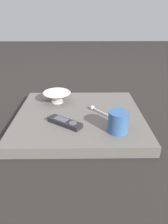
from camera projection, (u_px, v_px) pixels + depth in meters
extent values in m
plane|color=black|center=(79.00, 122.00, 0.99)|extent=(6.00, 6.00, 0.00)
cube|color=#5B5651|center=(79.00, 118.00, 0.98)|extent=(0.56, 0.60, 0.05)
cylinder|color=beige|center=(57.00, 101.00, 1.09)|extent=(0.06, 0.06, 0.01)
cone|color=beige|center=(57.00, 97.00, 1.08)|extent=(0.15, 0.15, 0.05)
torus|color=beige|center=(57.00, 93.00, 1.07)|extent=(0.15, 0.15, 0.01)
cylinder|color=#33598C|center=(118.00, 122.00, 0.81)|extent=(0.08, 0.08, 0.09)
torus|color=#33598C|center=(115.00, 116.00, 0.85)|extent=(0.06, 0.02, 0.05)
cylinder|color=silver|center=(101.00, 112.00, 0.96)|extent=(0.09, 0.08, 0.01)
sphere|color=silver|center=(92.00, 108.00, 1.01)|extent=(0.02, 0.02, 0.02)
cube|color=black|center=(65.00, 122.00, 0.87)|extent=(0.13, 0.16, 0.02)
cylinder|color=#4C4C54|center=(73.00, 123.00, 0.85)|extent=(0.03, 0.03, 0.00)
cube|color=#4C4C54|center=(61.00, 119.00, 0.88)|extent=(0.06, 0.07, 0.00)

